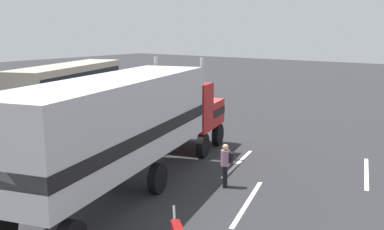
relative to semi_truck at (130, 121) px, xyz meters
name	(u,v)px	position (x,y,z in m)	size (l,w,h in m)	color
ground_plane	(196,144)	(6.79, 2.02, -2.52)	(120.00, 120.00, 0.00)	#2D2D30
lane_stripe_near	(238,163)	(5.06, -1.48, -2.52)	(4.40, 0.16, 0.01)	silver
lane_stripe_mid	(248,202)	(1.32, -4.13, -2.52)	(4.40, 0.16, 0.01)	silver
lane_stripe_far	(366,173)	(6.99, -6.37, -2.52)	(4.40, 0.16, 0.01)	silver
semi_truck	(130,121)	(0.00, 0.00, 0.00)	(14.27, 6.49, 4.50)	#B21919
person_bystander	(226,164)	(2.20, -2.68, -1.63)	(0.43, 0.48, 1.63)	black
parked_bus	(69,85)	(7.79, 13.20, -0.46)	(11.16, 6.44, 3.40)	#BFB29E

